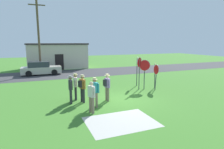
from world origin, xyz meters
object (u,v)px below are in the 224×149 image
(stop_sign_rear_left, at_px, (139,67))
(person_near_signs, at_px, (107,85))
(stop_sign_leaning_right, at_px, (155,71))
(stop_sign_leaning_left, at_px, (156,73))
(person_in_dark_shirt, at_px, (71,88))
(person_in_blue, at_px, (82,86))
(stop_sign_low_front, at_px, (145,69))
(utility_pole, at_px, (39,36))
(person_in_teal, at_px, (76,85))
(parked_car_on_street, at_px, (41,69))
(person_with_sunhat, at_px, (91,95))
(stop_sign_far_back, at_px, (137,66))
(person_holding_notes, at_px, (95,91))

(stop_sign_rear_left, bearing_deg, person_near_signs, -151.38)
(stop_sign_leaning_right, bearing_deg, stop_sign_leaning_left, -116.24)
(stop_sign_rear_left, distance_m, person_in_dark_shirt, 5.84)
(stop_sign_leaning_left, height_order, person_near_signs, stop_sign_leaning_left)
(person_in_blue, bearing_deg, stop_sign_low_front, 15.90)
(utility_pole, xyz_separation_m, person_in_dark_shirt, (1.35, -12.51, -3.40))
(stop_sign_low_front, distance_m, person_near_signs, 4.30)
(person_in_teal, bearing_deg, person_near_signs, -29.00)
(utility_pole, height_order, person_near_signs, utility_pole)
(parked_car_on_street, distance_m, stop_sign_low_front, 12.69)
(parked_car_on_street, relative_size, stop_sign_leaning_right, 2.11)
(stop_sign_leaning_left, relative_size, person_near_signs, 1.14)
(person_in_dark_shirt, distance_m, person_with_sunhat, 2.12)
(stop_sign_far_back, xyz_separation_m, person_in_blue, (-5.34, -2.69, -0.70))
(parked_car_on_street, relative_size, person_in_dark_shirt, 2.49)
(stop_sign_far_back, bearing_deg, utility_pole, 126.82)
(parked_car_on_street, height_order, person_near_signs, person_near_signs)
(person_in_teal, bearing_deg, parked_car_on_street, 99.09)
(person_near_signs, bearing_deg, person_in_dark_shirt, 170.64)
(person_holding_notes, bearing_deg, person_near_signs, 39.49)
(stop_sign_leaning_right, bearing_deg, person_with_sunhat, -151.45)
(utility_pole, xyz_separation_m, person_near_signs, (3.56, -12.87, -3.37))
(stop_sign_leaning_left, relative_size, person_in_teal, 1.14)
(utility_pole, xyz_separation_m, stop_sign_far_back, (7.39, -9.87, -2.68))
(person_in_blue, bearing_deg, person_holding_notes, -69.68)
(stop_sign_leaning_left, height_order, person_in_dark_shirt, stop_sign_leaning_left)
(person_in_blue, bearing_deg, stop_sign_rear_left, 17.54)
(utility_pole, distance_m, parked_car_on_street, 3.78)
(stop_sign_leaning_left, distance_m, person_in_teal, 6.35)
(stop_sign_leaning_right, bearing_deg, stop_sign_low_front, 177.84)
(person_near_signs, bearing_deg, stop_sign_leaning_left, 15.59)
(stop_sign_far_back, distance_m, stop_sign_low_front, 1.17)
(person_in_teal, bearing_deg, person_in_blue, -68.11)
(stop_sign_low_front, xyz_separation_m, person_near_signs, (-3.84, -1.83, -0.61))
(utility_pole, distance_m, stop_sign_leaning_left, 14.47)
(person_with_sunhat, bearing_deg, person_near_signs, 47.91)
(parked_car_on_street, height_order, person_in_dark_shirt, person_in_dark_shirt)
(parked_car_on_street, relative_size, person_in_blue, 2.49)
(person_with_sunhat, bearing_deg, stop_sign_low_front, 33.02)
(stop_sign_rear_left, xyz_separation_m, stop_sign_far_back, (0.45, 1.15, -0.04))
(person_in_blue, bearing_deg, person_near_signs, -11.38)
(stop_sign_leaning_left, distance_m, person_holding_notes, 6.03)
(person_near_signs, height_order, person_holding_notes, same)
(parked_car_on_street, xyz_separation_m, person_with_sunhat, (2.09, -13.72, 0.26))
(person_in_dark_shirt, bearing_deg, parked_car_on_street, 96.59)
(parked_car_on_street, xyz_separation_m, stop_sign_rear_left, (6.95, -10.24, 1.06))
(stop_sign_far_back, distance_m, person_in_blue, 6.02)
(person_in_teal, xyz_separation_m, person_holding_notes, (0.71, -1.87, 0.00))
(stop_sign_leaning_left, xyz_separation_m, person_with_sunhat, (-6.02, -2.89, -0.40))
(stop_sign_rear_left, relative_size, stop_sign_far_back, 1.03)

